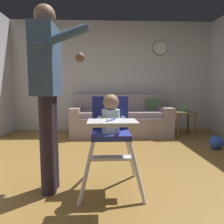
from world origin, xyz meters
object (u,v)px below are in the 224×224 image
at_px(couch, 121,119).
at_px(toy_ball_second, 216,142).
at_px(adult_standing, 48,89).
at_px(side_table, 183,118).
at_px(wall_clock, 160,48).
at_px(high_chair, 111,124).
at_px(sippy_cup, 184,109).

xyz_separation_m(couch, toy_ball_second, (1.46, -1.19, -0.22)).
relative_size(adult_standing, side_table, 3.32).
height_order(adult_standing, wall_clock, wall_clock).
relative_size(high_chair, wall_clock, 2.69).
bearing_deg(high_chair, wall_clock, 156.30).
distance_m(high_chair, sippy_cup, 2.67).
bearing_deg(couch, wall_clock, 116.60).
bearing_deg(sippy_cup, side_table, -180.00).
distance_m(toy_ball_second, sippy_cup, 1.02).
height_order(adult_standing, side_table, adult_standing).
relative_size(couch, sippy_cup, 20.86).
relative_size(high_chair, toy_ball_second, 4.12).
relative_size(couch, wall_clock, 5.99).
bearing_deg(couch, side_table, 76.78).
height_order(couch, adult_standing, adult_standing).
bearing_deg(adult_standing, sippy_cup, 44.99).
bearing_deg(adult_standing, toy_ball_second, 28.30).
height_order(toy_ball_second, side_table, side_table).
xyz_separation_m(toy_ball_second, side_table, (-0.20, 0.89, 0.27)).
height_order(high_chair, adult_standing, adult_standing).
xyz_separation_m(couch, adult_standing, (-0.89, -2.44, 0.65)).
bearing_deg(side_table, high_chair, -126.16).
bearing_deg(adult_standing, wall_clock, 58.00).
bearing_deg(high_chair, adult_standing, -90.77).
bearing_deg(sippy_cup, high_chair, -126.38).
bearing_deg(sippy_cup, adult_standing, -135.26).
xyz_separation_m(couch, side_table, (1.26, -0.30, 0.05)).
xyz_separation_m(adult_standing, toy_ball_second, (2.35, 1.25, -0.87)).
bearing_deg(couch, toy_ball_second, 50.96).
bearing_deg(sippy_cup, wall_clock, 112.64).
xyz_separation_m(adult_standing, wall_clock, (1.84, 2.92, 0.95)).
bearing_deg(high_chair, sippy_cup, 143.24).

